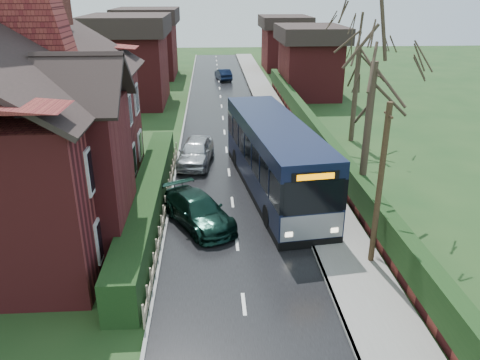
{
  "coord_description": "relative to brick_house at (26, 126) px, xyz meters",
  "views": [
    {
      "loc": [
        -0.93,
        -14.78,
        9.8
      ],
      "look_at": [
        0.28,
        4.52,
        1.8
      ],
      "focal_mm": 35.0,
      "sensor_mm": 36.0,
      "label": 1
    }
  ],
  "objects": [
    {
      "name": "bus_stop_sign",
      "position": [
        12.73,
        -0.47,
        -2.66
      ],
      "size": [
        0.16,
        0.39,
        2.61
      ],
      "rotation": [
        0.0,
        0.0,
        -0.26
      ],
      "color": "slate",
      "rests_on": "ground"
    },
    {
      "name": "road",
      "position": [
        8.73,
        5.22,
        -4.37
      ],
      "size": [
        6.0,
        100.0,
        0.02
      ],
      "primitive_type": "cube",
      "color": "black",
      "rests_on": "ground"
    },
    {
      "name": "picket_fence",
      "position": [
        5.58,
        0.22,
        -3.93
      ],
      "size": [
        0.1,
        16.0,
        0.9
      ],
      "primitive_type": null,
      "color": "tan",
      "rests_on": "ground"
    },
    {
      "name": "tree_right_far",
      "position": [
        17.38,
        10.74,
        2.22
      ],
      "size": [
        4.57,
        4.57,
        8.83
      ],
      "color": "#362A1F",
      "rests_on": "ground"
    },
    {
      "name": "right_wall_hedge",
      "position": [
        14.53,
        5.22,
        -3.36
      ],
      "size": [
        0.6,
        50.0,
        1.8
      ],
      "color": "maroon",
      "rests_on": "ground"
    },
    {
      "name": "front_hedge",
      "position": [
        4.83,
        0.22,
        -3.58
      ],
      "size": [
        1.2,
        16.0,
        1.6
      ],
      "primitive_type": "cube",
      "color": "black",
      "rests_on": "ground"
    },
    {
      "name": "telegraph_pole",
      "position": [
        13.77,
        -4.52,
        -1.21
      ],
      "size": [
        0.21,
        0.81,
        6.26
      ],
      "rotation": [
        0.0,
        0.0,
        -0.05
      ],
      "color": "#302315",
      "rests_on": "ground"
    },
    {
      "name": "pavement",
      "position": [
        12.98,
        5.22,
        -4.31
      ],
      "size": [
        2.5,
        100.0,
        0.14
      ],
      "primitive_type": "cube",
      "color": "slate",
      "rests_on": "ground"
    },
    {
      "name": "tree_right_near",
      "position": [
        14.73,
        0.11,
        3.0
      ],
      "size": [
        4.57,
        4.57,
        9.88
      ],
      "color": "#352A1F",
      "rests_on": "ground"
    },
    {
      "name": "car_distant",
      "position": [
        9.27,
        34.05,
        -3.75
      ],
      "size": [
        2.01,
        4.0,
        1.26
      ],
      "primitive_type": "imported",
      "rotation": [
        0.0,
        0.0,
        3.33
      ],
      "color": "black",
      "rests_on": "ground"
    },
    {
      "name": "brick_house",
      "position": [
        0.0,
        0.0,
        0.0
      ],
      "size": [
        9.3,
        14.6,
        10.3
      ],
      "color": "maroon",
      "rests_on": "ground"
    },
    {
      "name": "ground",
      "position": [
        8.73,
        -4.78,
        -4.38
      ],
      "size": [
        140.0,
        140.0,
        0.0
      ],
      "primitive_type": "plane",
      "color": "#2C461E",
      "rests_on": "ground"
    },
    {
      "name": "bus",
      "position": [
        10.94,
        2.54,
        -2.57
      ],
      "size": [
        4.24,
        12.24,
        3.64
      ],
      "rotation": [
        0.0,
        0.0,
        0.13
      ],
      "color": "black",
      "rests_on": "ground"
    },
    {
      "name": "car_green",
      "position": [
        7.13,
        -0.93,
        -3.7
      ],
      "size": [
        3.81,
        4.96,
        1.34
      ],
      "primitive_type": "imported",
      "rotation": [
        0.0,
        0.0,
        0.48
      ],
      "color": "black",
      "rests_on": "ground"
    },
    {
      "name": "kerb_right",
      "position": [
        11.78,
        5.22,
        -4.31
      ],
      "size": [
        0.12,
        100.0,
        0.14
      ],
      "primitive_type": "cube",
      "color": "gray",
      "rests_on": "ground"
    },
    {
      "name": "car_silver",
      "position": [
        6.84,
        6.82,
        -3.61
      ],
      "size": [
        2.41,
        4.72,
        1.54
      ],
      "primitive_type": "imported",
      "rotation": [
        0.0,
        0.0,
        -0.13
      ],
      "color": "silver",
      "rests_on": "ground"
    },
    {
      "name": "kerb_left",
      "position": [
        5.68,
        5.22,
        -4.33
      ],
      "size": [
        0.12,
        100.0,
        0.1
      ],
      "primitive_type": "cube",
      "color": "gray",
      "rests_on": "ground"
    }
  ]
}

